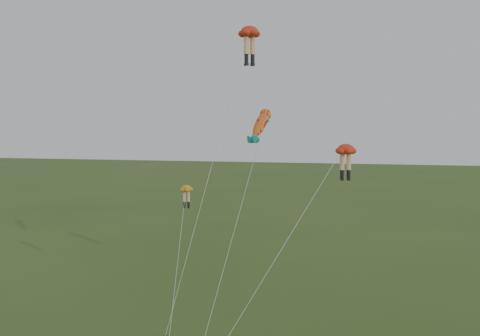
# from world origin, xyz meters

# --- Properties ---
(legs_kite_red_high) EXTENTS (5.57, 8.02, 21.12)m
(legs_kite_red_high) POSITION_xyz_m (1.71, 7.19, 20.27)
(legs_kite_red_high) COLOR red
(legs_kite_red_high) RESTS_ON ground
(legs_kite_red_mid) EXTENTS (8.28, 8.30, 12.72)m
(legs_kite_red_mid) POSITION_xyz_m (8.66, 5.33, 11.99)
(legs_kite_red_mid) COLOR red
(legs_kite_red_mid) RESTS_ON ground
(legs_kite_yellow) EXTENTS (1.75, 7.95, 9.61)m
(legs_kite_yellow) POSITION_xyz_m (-2.56, 5.30, 8.86)
(legs_kite_yellow) COLOR orange
(legs_kite_yellow) RESTS_ON ground
(fish_kite) EXTENTS (3.20, 10.17, 15.40)m
(fish_kite) POSITION_xyz_m (2.69, 6.80, 14.02)
(fish_kite) COLOR orange
(fish_kite) RESTS_ON ground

